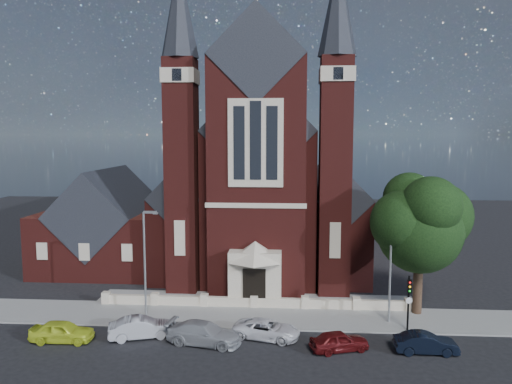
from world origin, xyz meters
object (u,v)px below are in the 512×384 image
street_lamp_left (146,257)px  car_white_suv (267,329)px  street_tree (422,225)px  traffic_signal (409,296)px  car_navy (426,343)px  church (265,185)px  parish_hall (108,229)px  street_lamp_right (392,262)px  car_silver_a (141,328)px  car_lime_van (62,331)px  car_silver_b (204,333)px  car_dark_red (339,341)px

street_lamp_left → car_white_suv: 10.54m
street_tree → car_white_suv: street_tree is taller
traffic_signal → car_navy: 3.87m
church → street_lamp_left: bearing=-112.7°
parish_hall → car_white_suv: (17.26, -17.33, -3.39)m
street_tree → street_lamp_left: (-20.51, -1.71, -2.36)m
car_navy → street_lamp_right: bearing=13.9°
street_lamp_left → traffic_signal: (18.91, -1.57, -2.02)m
church → parish_hall: size_ratio=2.86×
car_silver_a → car_navy: 18.56m
car_lime_van → street_lamp_right: bearing=-79.7°
car_silver_a → car_silver_b: (4.40, -0.67, 0.01)m
traffic_signal → street_lamp_left: bearing=175.2°
car_silver_b → car_dark_red: size_ratio=1.32×
church → car_navy: bearing=-64.6°
traffic_signal → car_silver_a: traffic_signal is taller
parish_hall → street_lamp_right: size_ratio=1.51×
street_lamp_left → car_silver_a: street_lamp_left is taller
parish_hall → car_silver_a: (8.81, -17.83, -3.30)m
traffic_signal → car_navy: size_ratio=1.02×
church → street_lamp_right: 21.76m
car_silver_a → car_dark_red: bearing=-112.9°
car_dark_red → car_navy: bearing=-108.0°
traffic_signal → car_lime_van: traffic_signal is taller
parish_hall → street_tree: bearing=-23.3°
car_dark_red → street_tree: bearing=-63.4°
car_silver_a → car_silver_b: bearing=-116.8°
street_lamp_right → car_silver_b: size_ratio=1.63×
street_lamp_right → car_silver_b: (-12.88, -4.50, -3.88)m
car_white_suv → traffic_signal: bearing=-66.2°
church → traffic_signal: church is taller
parish_hall → street_tree: 31.27m
car_silver_a → parish_hall: bearing=8.2°
street_tree → traffic_signal: 5.70m
church → car_navy: size_ratio=8.91×
street_tree → car_white_suv: size_ratio=2.38×
street_tree → street_lamp_left: 20.71m
parish_hall → car_navy: 33.41m
car_silver_a → car_white_suv: (8.45, 0.50, -0.09)m
church → car_silver_b: church is taller
street_lamp_right → traffic_signal: (0.91, -1.57, -2.02)m
traffic_signal → car_lime_van: size_ratio=0.97×
church → street_lamp_left: church is taller
street_lamp_right → car_silver_a: street_lamp_right is taller
car_silver_b → car_white_suv: car_silver_b is taller
parish_hall → street_lamp_left: parish_hall is taller
traffic_signal → church: bearing=118.2°
street_lamp_right → traffic_signal: size_ratio=2.02×
car_lime_van → car_silver_b: 9.46m
street_lamp_right → car_navy: size_ratio=2.07×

